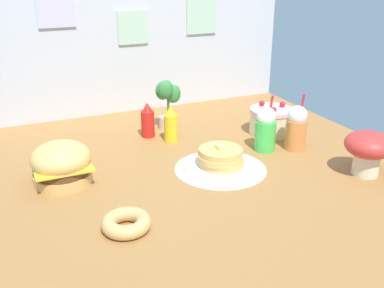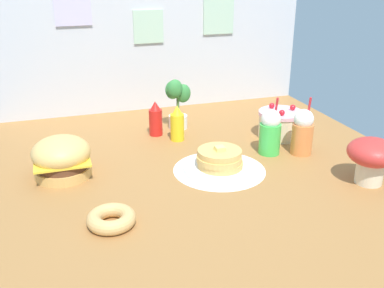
% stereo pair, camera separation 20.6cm
% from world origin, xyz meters
% --- Properties ---
extents(ground_plane, '(1.99, 2.02, 0.02)m').
position_xyz_m(ground_plane, '(0.00, 0.00, -0.01)').
color(ground_plane, '#9E6B38').
extents(back_wall, '(1.99, 0.04, 0.93)m').
position_xyz_m(back_wall, '(0.00, 1.00, 0.47)').
color(back_wall, silver).
rests_on(back_wall, ground_plane).
extents(doily_mat, '(0.43, 0.43, 0.00)m').
position_xyz_m(doily_mat, '(0.07, -0.02, 0.00)').
color(doily_mat, white).
rests_on(doily_mat, ground_plane).
extents(burger, '(0.26, 0.26, 0.19)m').
position_xyz_m(burger, '(-0.62, 0.14, 0.09)').
color(burger, '#DBA859').
rests_on(burger, ground_plane).
extents(pancake_stack, '(0.33, 0.33, 0.12)m').
position_xyz_m(pancake_stack, '(0.07, -0.02, 0.04)').
color(pancake_stack, white).
rests_on(pancake_stack, doily_mat).
extents(layer_cake, '(0.24, 0.24, 0.18)m').
position_xyz_m(layer_cake, '(0.54, 0.28, 0.07)').
color(layer_cake, beige).
rests_on(layer_cake, ground_plane).
extents(ketchup_bottle, '(0.07, 0.07, 0.19)m').
position_xyz_m(ketchup_bottle, '(-0.10, 0.51, 0.09)').
color(ketchup_bottle, red).
rests_on(ketchup_bottle, ground_plane).
extents(mustard_bottle, '(0.07, 0.07, 0.19)m').
position_xyz_m(mustard_bottle, '(-0.01, 0.40, 0.09)').
color(mustard_bottle, yellow).
rests_on(mustard_bottle, ground_plane).
extents(cream_soda_cup, '(0.11, 0.11, 0.29)m').
position_xyz_m(cream_soda_cup, '(0.38, 0.09, 0.11)').
color(cream_soda_cup, green).
rests_on(cream_soda_cup, ground_plane).
extents(orange_float_cup, '(0.11, 0.11, 0.29)m').
position_xyz_m(orange_float_cup, '(0.53, 0.04, 0.11)').
color(orange_float_cup, orange).
rests_on(orange_float_cup, ground_plane).
extents(donut_pink_glaze, '(0.18, 0.18, 0.05)m').
position_xyz_m(donut_pink_glaze, '(-0.47, -0.33, 0.03)').
color(donut_pink_glaze, tan).
rests_on(donut_pink_glaze, ground_plane).
extents(potted_plant, '(0.14, 0.11, 0.30)m').
position_xyz_m(potted_plant, '(0.04, 0.58, 0.16)').
color(potted_plant, white).
rests_on(potted_plant, ground_plane).
extents(mushroom_stool, '(0.21, 0.21, 0.20)m').
position_xyz_m(mushroom_stool, '(0.64, -0.34, 0.13)').
color(mushroom_stool, beige).
rests_on(mushroom_stool, ground_plane).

